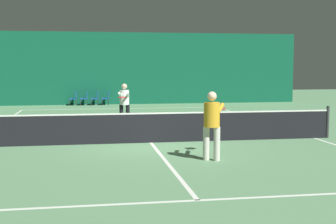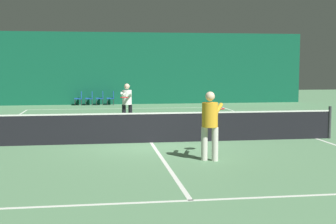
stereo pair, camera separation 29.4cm
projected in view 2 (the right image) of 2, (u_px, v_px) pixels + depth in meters
name	position (u px, v px, depth m)	size (l,w,h in m)	color
ground_plane	(151.00, 143.00, 14.65)	(60.00, 60.00, 0.00)	#56845B
backdrop_curtain	(124.00, 68.00, 29.15)	(23.00, 0.12, 4.47)	#0F5138
court_line_baseline_far	(128.00, 108.00, 26.36)	(11.00, 0.10, 0.00)	silver
court_line_service_far	(135.00, 119.00, 20.95)	(8.25, 0.10, 0.00)	silver
court_line_service_near	(191.00, 200.00, 8.35)	(8.25, 0.10, 0.00)	silver
court_line_sideline_right	(316.00, 139.00, 15.45)	(0.10, 23.80, 0.00)	silver
court_line_centre	(151.00, 143.00, 14.65)	(0.10, 12.80, 0.00)	silver
tennis_net	(151.00, 126.00, 14.60)	(12.00, 0.10, 1.07)	black
player_near	(210.00, 120.00, 11.82)	(0.96, 1.40, 1.76)	beige
player_far	(127.00, 101.00, 19.02)	(0.57, 1.39, 1.68)	black
courtside_chair_0	(79.00, 97.00, 28.38)	(0.44, 0.44, 0.84)	#2D2D2D
courtside_chair_1	(90.00, 97.00, 28.47)	(0.44, 0.44, 0.84)	#2D2D2D
courtside_chair_2	(101.00, 97.00, 28.57)	(0.44, 0.44, 0.84)	#2D2D2D
courtside_chair_3	(111.00, 97.00, 28.66)	(0.44, 0.44, 0.84)	#2D2D2D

